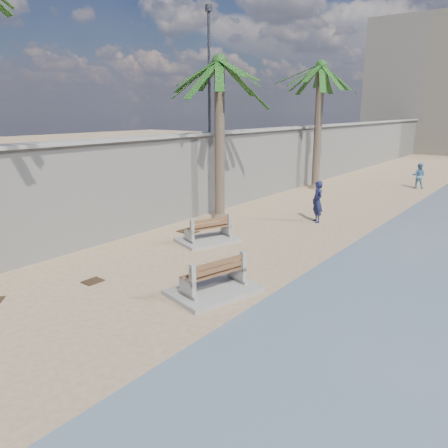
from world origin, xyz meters
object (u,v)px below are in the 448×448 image
Objects in this scene: person_a at (318,199)px; person_b at (419,174)px; palm_back at (321,67)px; bench_far at (208,231)px; palm_mid at (219,64)px; bench_near at (214,278)px.

person_a is 11.17m from person_b.
person_a is (3.67, -7.43, -5.87)m from palm_back.
palm_back is (-1.82, 12.35, 6.48)m from bench_far.
palm_back is (-0.08, 9.42, 0.53)m from palm_mid.
bench_far is 5.29m from person_a.
bench_far is 0.31× the size of palm_back.
palm_back reaches higher than palm_mid.
person_a reaches higher than bench_far.
bench_near is at bearing -40.84° from person_a.
bench_far is at bearing -81.60° from palm_back.
palm_back is at bearing 98.40° from bench_far.
person_b is (4.92, 3.67, -6.02)m from palm_back.
bench_far is 0.33× the size of palm_mid.
person_b is at bearing 89.64° from bench_near.
palm_mid is at bearing -109.52° from person_a.
person_a is (1.85, 4.91, 0.62)m from bench_far.
person_b is at bearing 69.72° from palm_mid.
person_a is at bearing 97.70° from bench_near.
palm_mid is at bearing 126.65° from bench_near.
palm_back is 4.68× the size of person_b.
bench_near is 0.32× the size of palm_back.
palm_back is at bearing 157.74° from person_a.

